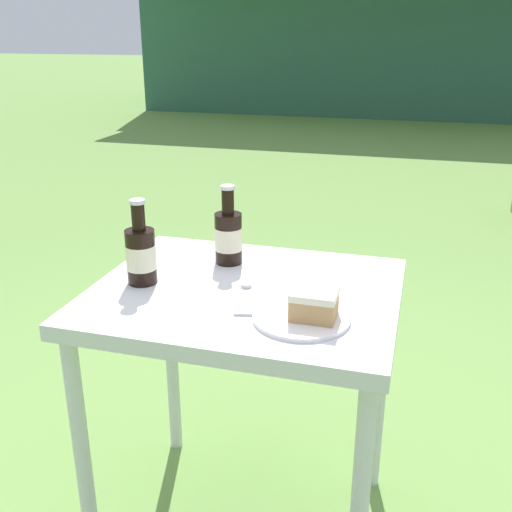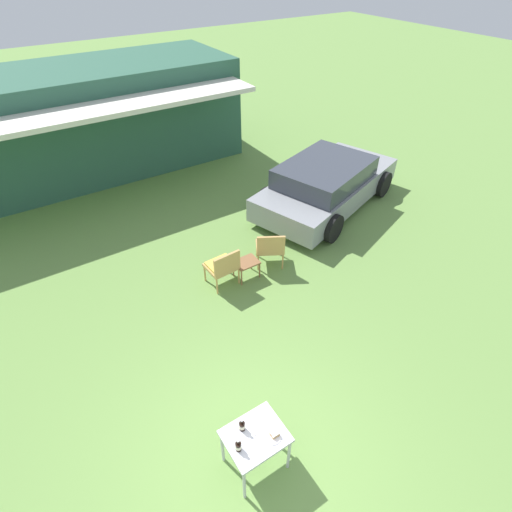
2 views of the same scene
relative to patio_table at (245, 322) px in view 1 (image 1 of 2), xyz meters
name	(u,v)px [view 1 (image 1 of 2)]	position (x,y,z in m)	size (l,w,h in m)	color
cabin_building	(430,23)	(0.28, 10.12, 0.78)	(9.42, 4.34, 2.87)	#2D5B47
patio_table	(245,322)	(0.00, 0.00, 0.00)	(0.76, 0.63, 0.76)	silver
cake_on_plate	(308,310)	(0.18, -0.13, 0.12)	(0.22, 0.22, 0.07)	white
cola_bottle_near	(228,236)	(-0.09, 0.16, 0.17)	(0.08, 0.08, 0.22)	black
cola_bottle_far	(141,254)	(-0.26, -0.03, 0.17)	(0.08, 0.08, 0.22)	black
fork	(269,315)	(0.10, -0.13, 0.10)	(0.16, 0.05, 0.01)	silver
loose_bottle_cap	(245,285)	(0.00, 0.01, 0.10)	(0.03, 0.03, 0.01)	silver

